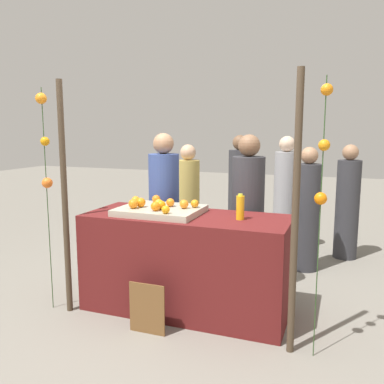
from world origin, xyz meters
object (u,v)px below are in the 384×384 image
Objects in this scene: orange_1 at (166,210)px; juice_bottle at (240,207)px; stall_counter at (187,263)px; chalkboard_sign at (147,309)px; orange_0 at (155,206)px; vendor_left at (164,214)px; vendor_right at (248,221)px.

orange_1 is 0.67m from juice_bottle.
stall_counter is at bearing 179.49° from juice_bottle.
juice_bottle is 0.51× the size of chalkboard_sign.
orange_0 is 0.77m from juice_bottle.
orange_1 is 0.04× the size of vendor_left.
juice_bottle is at bearing 23.26° from orange_1.
orange_0 is at bearing -166.64° from juice_bottle.
juice_bottle is 0.68m from vendor_right.
chalkboard_sign is (-0.14, -0.56, -0.25)m from stall_counter.
stall_counter is 8.28× the size of juice_bottle.
stall_counter is 0.63m from orange_1.
orange_0 is 0.37× the size of juice_bottle.
juice_bottle is at bearing -30.37° from vendor_left.
juice_bottle is 0.14× the size of vendor_left.
vendor_right is at bearing 58.74° from orange_1.
orange_0 is 0.05× the size of vendor_left.
vendor_left reaches higher than vendor_right.
orange_1 is at bearing -109.11° from stall_counter.
orange_0 reaches higher than orange_1.
juice_bottle reaches higher than orange_1.
orange_1 is at bearing 81.08° from chalkboard_sign.
stall_counter is 0.84m from vendor_left.
chalkboard_sign is (0.10, -0.38, -0.82)m from orange_0.
vendor_left is (-0.36, 1.16, 0.57)m from chalkboard_sign.
vendor_left reaches higher than juice_bottle.
vendor_right is at bearing 63.68° from chalkboard_sign.
juice_bottle is 0.14× the size of vendor_right.
chalkboard_sign is (-0.66, -0.56, -0.83)m from juice_bottle.
orange_0 is 0.19× the size of chalkboard_sign.
vendor_right is (0.68, 0.81, -0.25)m from orange_0.
orange_1 reaches higher than stall_counter.
stall_counter is 4.22× the size of chalkboard_sign.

